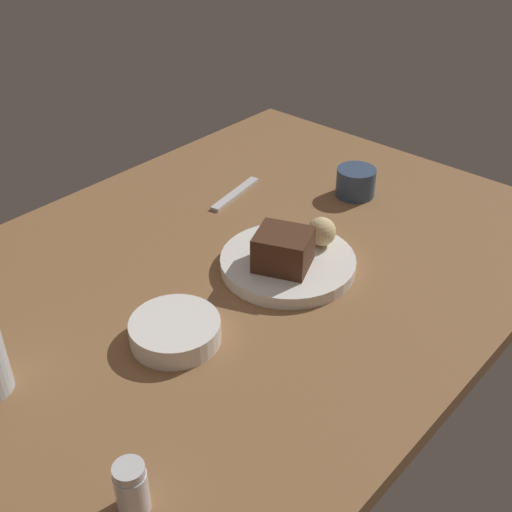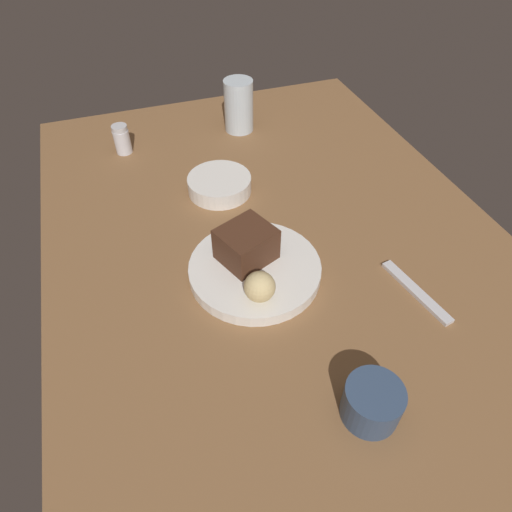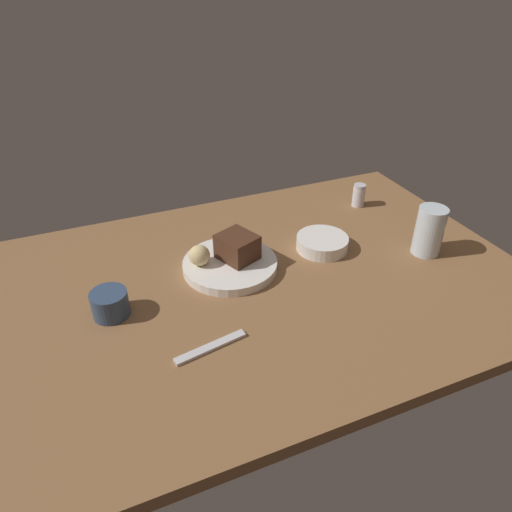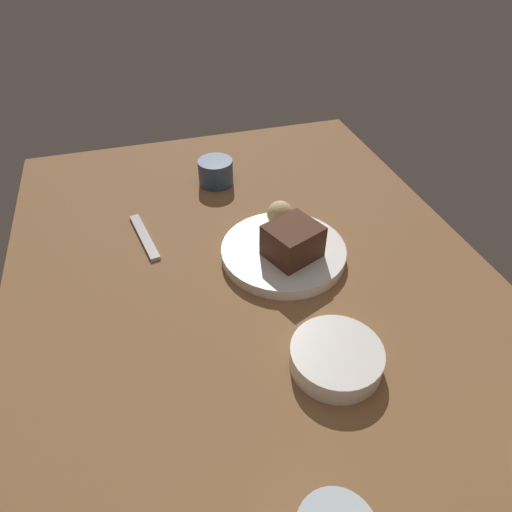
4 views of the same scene
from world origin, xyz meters
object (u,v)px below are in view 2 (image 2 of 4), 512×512
at_px(chocolate_cake_slice, 246,244).
at_px(salt_shaker, 122,139).
at_px(water_glass, 239,106).
at_px(side_bowl, 220,184).
at_px(dessert_plate, 255,269).
at_px(dessert_spoon, 416,291).
at_px(coffee_cup, 372,403).
at_px(bread_roll, 260,287).

xyz_separation_m(chocolate_cake_slice, salt_shaker, (0.44, 0.16, -0.02)).
height_order(salt_shaker, water_glass, water_glass).
height_order(salt_shaker, side_bowl, salt_shaker).
relative_size(salt_shaker, side_bowl, 0.51).
relative_size(dessert_plate, dessert_spoon, 1.51).
distance_m(salt_shaker, coffee_cup, 0.79).
bearing_deg(side_bowl, water_glass, -26.56).
distance_m(coffee_cup, dessert_spoon, 0.24).
xyz_separation_m(dessert_plate, water_glass, (0.48, -0.12, 0.05)).
relative_size(chocolate_cake_slice, side_bowl, 0.66).
height_order(chocolate_cake_slice, salt_shaker, chocolate_cake_slice).
bearing_deg(coffee_cup, bread_roll, 19.41).
bearing_deg(dessert_spoon, water_glass, -179.38).
distance_m(chocolate_cake_slice, bread_roll, 0.09).
distance_m(water_glass, coffee_cup, 0.77).
distance_m(water_glass, dessert_spoon, 0.62).
height_order(bread_roll, coffee_cup, bread_roll).
bearing_deg(side_bowl, salt_shaker, 37.82).
distance_m(chocolate_cake_slice, dessert_spoon, 0.29).
distance_m(salt_shaker, side_bowl, 0.28).
distance_m(salt_shaker, dessert_spoon, 0.72).
bearing_deg(salt_shaker, dessert_plate, -160.77).
height_order(bread_roll, side_bowl, bread_roll).
bearing_deg(salt_shaker, chocolate_cake_slice, -160.73).
xyz_separation_m(chocolate_cake_slice, coffee_cup, (-0.31, -0.07, -0.02)).
bearing_deg(bread_roll, salt_shaker, 15.36).
bearing_deg(salt_shaker, water_glass, -87.36).
height_order(salt_shaker, dessert_spoon, salt_shaker).
height_order(side_bowl, dessert_spoon, side_bowl).
height_order(salt_shaker, coffee_cup, salt_shaker).
bearing_deg(chocolate_cake_slice, dessert_plate, -161.51).
bearing_deg(water_glass, dessert_plate, 165.61).
bearing_deg(bread_roll, water_glass, -14.18).
bearing_deg(coffee_cup, dessert_spoon, -48.00).
bearing_deg(coffee_cup, salt_shaker, 16.55).
relative_size(chocolate_cake_slice, dessert_spoon, 0.58).
distance_m(dessert_plate, side_bowl, 0.25).
bearing_deg(bread_roll, chocolate_cake_slice, -5.06).
height_order(dessert_plate, bread_roll, bread_roll).
bearing_deg(bread_roll, side_bowl, -4.11).
relative_size(salt_shaker, dessert_spoon, 0.45).
distance_m(dessert_plate, salt_shaker, 0.49).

